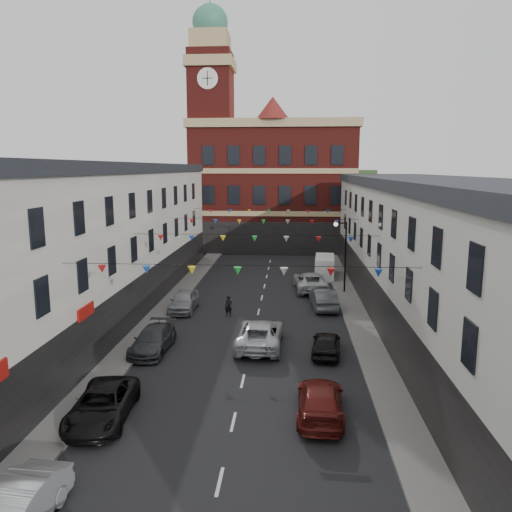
% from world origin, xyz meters
% --- Properties ---
extents(ground, '(160.00, 160.00, 0.00)m').
position_xyz_m(ground, '(0.00, 0.00, 0.00)').
color(ground, black).
rests_on(ground, ground).
extents(pavement_left, '(1.80, 64.00, 0.15)m').
position_xyz_m(pavement_left, '(-6.90, 2.00, 0.07)').
color(pavement_left, '#605E5B').
rests_on(pavement_left, ground).
extents(pavement_right, '(1.80, 64.00, 0.15)m').
position_xyz_m(pavement_right, '(6.90, 2.00, 0.07)').
color(pavement_right, '#605E5B').
rests_on(pavement_right, ground).
extents(terrace_left, '(8.40, 56.00, 10.70)m').
position_xyz_m(terrace_left, '(-11.78, 1.00, 5.35)').
color(terrace_left, beige).
rests_on(terrace_left, ground).
extents(terrace_right, '(8.40, 56.00, 9.70)m').
position_xyz_m(terrace_right, '(11.78, 1.00, 4.85)').
color(terrace_right, '#B5B4AA').
rests_on(terrace_right, ground).
extents(civic_building, '(20.60, 13.30, 18.50)m').
position_xyz_m(civic_building, '(0.00, 37.95, 8.14)').
color(civic_building, maroon).
rests_on(civic_building, ground).
extents(clock_tower, '(5.60, 5.60, 30.00)m').
position_xyz_m(clock_tower, '(-7.50, 35.00, 14.93)').
color(clock_tower, maroon).
rests_on(clock_tower, ground).
extents(distant_hill, '(40.00, 14.00, 10.00)m').
position_xyz_m(distant_hill, '(-4.00, 62.00, 5.00)').
color(distant_hill, '#274620').
rests_on(distant_hill, ground).
extents(street_lamp, '(1.10, 0.36, 6.00)m').
position_xyz_m(street_lamp, '(6.55, 14.00, 3.90)').
color(street_lamp, black).
rests_on(street_lamp, ground).
extents(car_left_c, '(2.64, 5.06, 1.36)m').
position_xyz_m(car_left_c, '(-5.44, -8.21, 0.68)').
color(car_left_c, black).
rests_on(car_left_c, ground).
extents(car_left_d, '(2.02, 4.70, 1.35)m').
position_xyz_m(car_left_d, '(-5.50, -0.30, 0.67)').
color(car_left_d, '#37393D').
rests_on(car_left_d, ground).
extents(car_left_e, '(1.77, 4.39, 1.50)m').
position_xyz_m(car_left_e, '(-5.50, 8.01, 0.75)').
color(car_left_e, '#9B9DA4').
rests_on(car_left_e, ground).
extents(car_right_c, '(2.15, 4.84, 1.38)m').
position_xyz_m(car_right_c, '(3.60, -7.21, 0.69)').
color(car_right_c, '#601713').
rests_on(car_right_c, ground).
extents(car_right_d, '(1.90, 3.97, 1.31)m').
position_xyz_m(car_right_d, '(4.33, -0.11, 0.65)').
color(car_right_d, black).
rests_on(car_right_d, ground).
extents(car_right_e, '(2.03, 4.74, 1.52)m').
position_xyz_m(car_right_e, '(4.75, 9.30, 0.76)').
color(car_right_e, '#4E5256').
rests_on(car_right_e, ground).
extents(car_right_f, '(3.07, 5.86, 1.57)m').
position_xyz_m(car_right_f, '(3.98, 14.81, 0.79)').
color(car_right_f, silver).
rests_on(car_right_f, ground).
extents(moving_car, '(2.71, 5.61, 1.54)m').
position_xyz_m(moving_car, '(0.55, 0.89, 0.77)').
color(moving_car, silver).
rests_on(moving_car, ground).
extents(white_van, '(2.09, 4.69, 2.02)m').
position_xyz_m(white_van, '(5.54, 20.07, 1.01)').
color(white_van, white).
rests_on(white_van, ground).
extents(pedestrian, '(0.61, 0.46, 1.51)m').
position_xyz_m(pedestrian, '(-2.03, 6.72, 0.75)').
color(pedestrian, black).
rests_on(pedestrian, ground).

